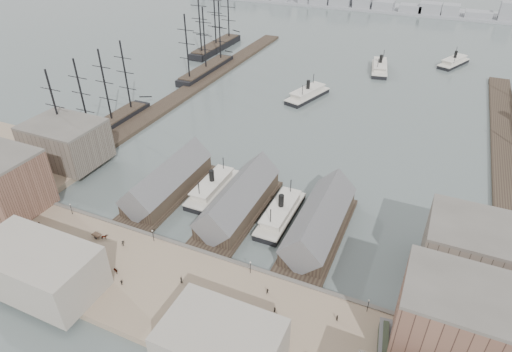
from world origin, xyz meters
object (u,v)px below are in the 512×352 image
at_px(ferry_docked_west, 212,187).
at_px(horse_cart_center, 112,270).
at_px(tram, 384,343).
at_px(horse_cart_left, 102,236).
at_px(horse_cart_right, 272,324).

xyz_separation_m(ferry_docked_west, horse_cart_center, (-4.56, -44.79, 0.66)).
bearing_deg(tram, ferry_docked_west, 140.57).
relative_size(horse_cart_left, horse_cart_right, 1.01).
xyz_separation_m(tram, horse_cart_right, (-23.80, -4.56, -1.03)).
bearing_deg(horse_cart_right, ferry_docked_west, 46.60).
bearing_deg(ferry_docked_west, horse_cart_right, -47.77).
xyz_separation_m(horse_cart_left, horse_cart_center, (11.30, -9.42, -0.00)).
bearing_deg(horse_cart_right, horse_cart_left, 86.10).
height_order(horse_cart_left, horse_cart_right, horse_cart_right).
xyz_separation_m(ferry_docked_west, horse_cart_left, (-15.87, -35.37, 0.67)).
height_order(horse_cart_left, horse_cart_center, horse_cart_left).
relative_size(tram, horse_cart_left, 2.22).
relative_size(ferry_docked_west, horse_cart_center, 5.15).
distance_m(tram, horse_cart_center, 68.03).
height_order(tram, horse_cart_right, tram).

